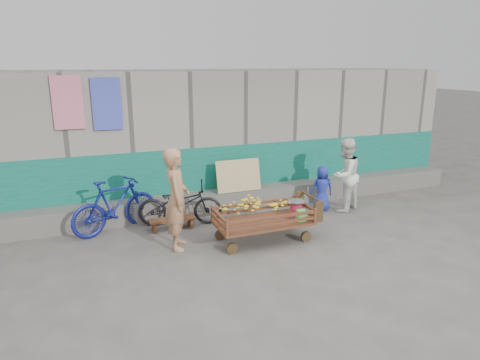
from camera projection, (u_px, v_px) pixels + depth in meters
name	position (u px, v px, depth m)	size (l,w,h in m)	color
ground	(268.00, 252.00, 7.40)	(80.00, 80.00, 0.00)	#4C4A46
building_wall	(201.00, 133.00, 10.65)	(12.00, 3.50, 3.00)	gray
banana_cart	(262.00, 213.00, 7.73)	(1.90, 0.87, 0.81)	brown
bench	(172.00, 221.00, 8.39)	(0.90, 0.27, 0.23)	brown
vendor_man	(177.00, 199.00, 7.38)	(0.65, 0.43, 1.79)	#B47D56
woman	(345.00, 175.00, 9.31)	(0.78, 0.61, 1.61)	white
child	(322.00, 189.00, 9.39)	(0.49, 0.32, 1.00)	#202F9D
bicycle_dark	(180.00, 204.00, 8.56)	(0.58, 1.67, 0.88)	black
bicycle_blue	(115.00, 205.00, 8.20)	(0.50, 1.75, 1.05)	navy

